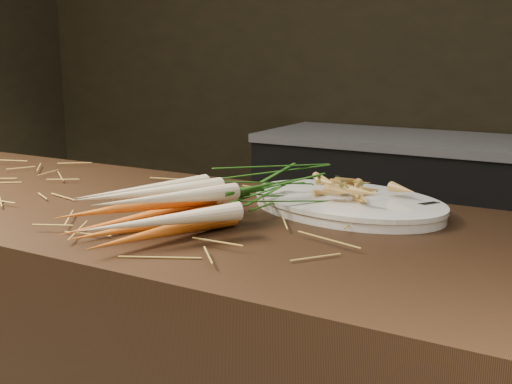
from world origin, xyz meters
TOP-DOWN VIEW (x-y plane):
  - back_counter at (0.30, 2.18)m, footprint 1.82×0.62m
  - straw_bedding at (0.00, 0.30)m, footprint 1.40×0.60m
  - root_veg_bunch at (0.28, 0.28)m, footprint 0.36×0.59m
  - serving_platter at (0.45, 0.49)m, footprint 0.49×0.39m
  - roasted_veg_heap at (0.45, 0.49)m, footprint 0.24×0.20m
  - serving_fork at (0.60, 0.43)m, footprint 0.10×0.15m

SIDE VIEW (x-z plane):
  - back_counter at x=0.30m, z-range 0.00..0.84m
  - straw_bedding at x=0.00m, z-range 0.90..0.92m
  - serving_platter at x=0.45m, z-range 0.90..0.92m
  - serving_fork at x=0.60m, z-range 0.92..0.93m
  - roasted_veg_heap at x=0.45m, z-range 0.92..0.97m
  - root_veg_bunch at x=0.28m, z-range 0.90..1.00m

